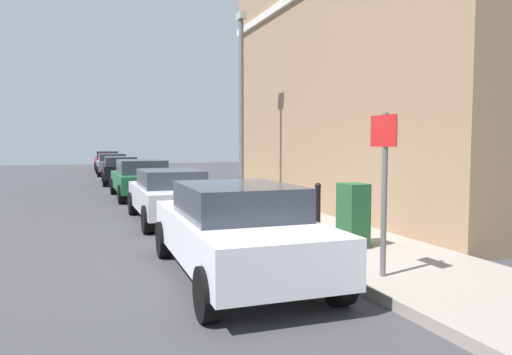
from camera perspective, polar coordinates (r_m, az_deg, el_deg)
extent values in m
plane|color=#38383A|center=(8.97, -0.84, -8.98)|extent=(80.00, 80.00, 0.00)
cube|color=gray|center=(15.16, -1.69, -3.30)|extent=(2.59, 30.00, 0.15)
cube|color=#937256|center=(15.90, 18.01, 14.49)|extent=(7.06, 12.10, 9.89)
cube|color=silver|center=(7.32, -2.37, -6.90)|extent=(1.87, 4.41, 0.63)
cube|color=#2D333D|center=(7.16, -2.19, -2.78)|extent=(1.61, 2.08, 0.49)
cylinder|color=black|center=(8.78, -10.83, -7.21)|extent=(0.23, 0.64, 0.64)
cylinder|color=black|center=(9.17, -0.32, -6.65)|extent=(0.23, 0.64, 0.64)
cylinder|color=black|center=(5.65, -5.75, -13.55)|extent=(0.23, 0.64, 0.64)
cylinder|color=black|center=(6.25, 9.75, -11.87)|extent=(0.23, 0.64, 0.64)
cube|color=#B7B7BC|center=(12.64, -10.15, -2.38)|extent=(1.67, 4.12, 0.59)
cube|color=#2D333D|center=(12.49, -10.09, -0.14)|extent=(1.47, 2.02, 0.45)
cylinder|color=black|center=(14.05, -14.38, -3.01)|extent=(0.22, 0.64, 0.64)
cylinder|color=black|center=(14.29, -8.12, -2.80)|extent=(0.22, 0.64, 0.64)
cylinder|color=black|center=(11.08, -12.72, -4.87)|extent=(0.22, 0.64, 0.64)
cylinder|color=black|center=(11.39, -4.87, -4.54)|extent=(0.22, 0.64, 0.64)
cube|color=#195933|center=(18.27, -13.46, -0.42)|extent=(1.87, 4.32, 0.60)
cube|color=#2D333D|center=(18.03, -13.40, 1.22)|extent=(1.62, 2.01, 0.51)
cylinder|color=black|center=(19.79, -16.54, -1.01)|extent=(0.23, 0.64, 0.64)
cylinder|color=black|center=(20.00, -11.62, -0.87)|extent=(0.23, 0.64, 0.64)
cylinder|color=black|center=(16.62, -15.64, -1.94)|extent=(0.23, 0.64, 0.64)
cylinder|color=black|center=(16.87, -9.82, -1.76)|extent=(0.23, 0.64, 0.64)
cube|color=black|center=(24.90, -15.73, 0.77)|extent=(1.80, 4.23, 0.64)
cube|color=#2D333D|center=(24.87, -15.75, 1.91)|extent=(1.53, 1.88, 0.40)
cylinder|color=black|center=(26.43, -17.60, 0.22)|extent=(0.24, 0.65, 0.64)
cylinder|color=black|center=(26.51, -14.20, 0.30)|extent=(0.24, 0.65, 0.64)
cylinder|color=black|center=(23.36, -17.44, -0.26)|extent=(0.24, 0.65, 0.64)
cylinder|color=black|center=(23.45, -13.59, -0.17)|extent=(0.24, 0.65, 0.64)
cube|color=slate|center=(31.61, -16.68, 1.39)|extent=(1.81, 3.99, 0.59)
cube|color=#2D333D|center=(31.47, -16.68, 2.29)|extent=(1.57, 2.05, 0.46)
cylinder|color=black|center=(33.03, -18.25, 0.95)|extent=(0.23, 0.64, 0.64)
cylinder|color=black|center=(33.12, -15.37, 1.02)|extent=(0.23, 0.64, 0.64)
cylinder|color=black|center=(30.16, -18.09, 0.67)|extent=(0.23, 0.64, 0.64)
cylinder|color=black|center=(30.26, -14.94, 0.75)|extent=(0.23, 0.64, 0.64)
cube|color=maroon|center=(37.17, -17.20, 1.79)|extent=(1.75, 4.34, 0.62)
cube|color=#2D333D|center=(37.13, -17.21, 2.62)|extent=(1.51, 1.89, 0.49)
cylinder|color=black|center=(38.77, -18.46, 1.39)|extent=(0.23, 0.64, 0.64)
cylinder|color=black|center=(38.83, -16.12, 1.44)|extent=(0.23, 0.64, 0.64)
cylinder|color=black|center=(35.56, -18.35, 1.16)|extent=(0.23, 0.64, 0.64)
cylinder|color=black|center=(35.63, -15.81, 1.22)|extent=(0.23, 0.64, 0.64)
cube|color=#1E4C28|center=(8.95, 11.43, -4.37)|extent=(0.40, 0.55, 1.15)
cube|color=#333333|center=(9.04, 11.38, -7.72)|extent=(0.46, 0.61, 0.08)
cylinder|color=black|center=(10.35, 7.32, -3.73)|extent=(0.12, 0.12, 0.95)
sphere|color=black|center=(10.30, 7.35, -1.00)|extent=(0.14, 0.14, 0.14)
cylinder|color=black|center=(11.25, -0.62, -3.06)|extent=(0.12, 0.12, 0.95)
sphere|color=black|center=(11.20, -0.62, -0.55)|extent=(0.14, 0.14, 0.14)
cylinder|color=#59595B|center=(6.97, 14.94, -2.06)|extent=(0.08, 0.08, 2.30)
cube|color=white|center=(6.92, 14.95, 5.36)|extent=(0.03, 0.56, 0.40)
cube|color=red|center=(6.91, 14.85, 5.36)|extent=(0.01, 0.60, 0.44)
cylinder|color=#59595B|center=(14.54, -1.75, 7.54)|extent=(0.14, 0.14, 5.50)
cube|color=#A5A599|center=(14.99, -1.77, 18.57)|extent=(0.20, 0.44, 0.20)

